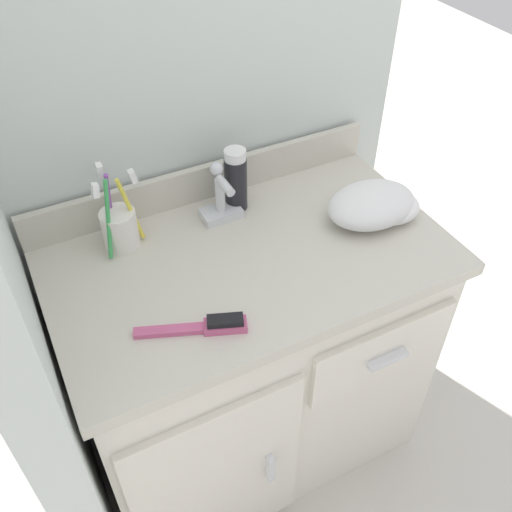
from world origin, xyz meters
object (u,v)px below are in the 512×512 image
object	(u,v)px
hairbrush	(207,326)
hand_towel	(376,205)
shaving_cream_can	(236,180)
toothbrush_cup	(119,226)

from	to	relation	value
hairbrush	hand_towel	bearing A→B (deg)	36.83
shaving_cream_can	hairbrush	bearing A→B (deg)	-123.88
toothbrush_cup	hand_towel	bearing A→B (deg)	-17.68
hand_towel	hairbrush	bearing A→B (deg)	-164.38
hairbrush	hand_towel	size ratio (longest dim) A/B	0.95
hairbrush	hand_towel	xyz separation A→B (m)	(0.47, 0.13, 0.03)
toothbrush_cup	shaving_cream_can	bearing A→B (deg)	1.76
hairbrush	shaving_cream_can	bearing A→B (deg)	77.33
toothbrush_cup	hand_towel	xyz separation A→B (m)	(0.54, -0.17, -0.01)
hand_towel	toothbrush_cup	bearing A→B (deg)	162.32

